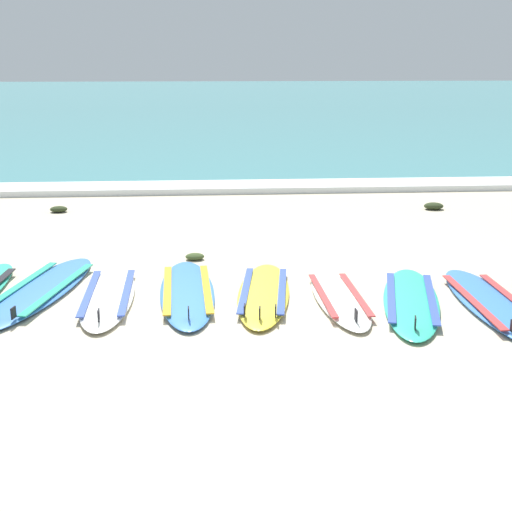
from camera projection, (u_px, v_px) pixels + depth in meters
name	position (u px, v px, depth m)	size (l,w,h in m)	color
ground_plane	(247.00, 317.00, 6.73)	(80.00, 80.00, 0.00)	#C1B599
sea	(211.00, 99.00, 41.52)	(80.00, 60.00, 0.10)	teal
wave_foam_strip	(226.00, 187.00, 13.18)	(80.00, 0.95, 0.11)	white
surfboard_1	(39.00, 290.00, 7.39)	(1.13, 2.54, 0.18)	#3875CC
surfboard_2	(108.00, 295.00, 7.24)	(0.59, 2.12, 0.18)	silver
surfboard_3	(187.00, 292.00, 7.34)	(0.66, 2.28, 0.18)	#3875CC
surfboard_4	(264.00, 293.00, 7.30)	(0.79, 2.16, 0.18)	yellow
surfboard_5	(339.00, 298.00, 7.17)	(0.52, 1.93, 0.18)	silver
surfboard_6	(411.00, 301.00, 7.08)	(1.06, 2.27, 0.18)	#2DB793
surfboard_7	(493.00, 304.00, 6.99)	(0.60, 2.32, 0.18)	#3875CC
seaweed_clump_near_shoreline	(195.00, 257.00, 8.63)	(0.23, 0.19, 0.08)	#384723
seaweed_clump_mid_sand	(434.00, 206.00, 11.49)	(0.32, 0.26, 0.11)	#2D381E
seaweed_clump_by_the_boards	(59.00, 209.00, 11.29)	(0.27, 0.22, 0.10)	#2D381E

